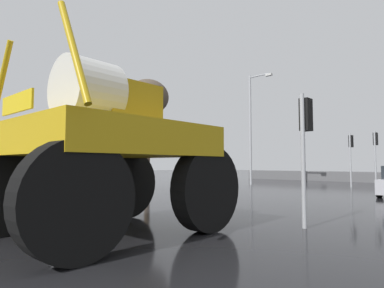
{
  "coord_description": "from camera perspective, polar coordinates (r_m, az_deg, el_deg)",
  "views": [
    {
      "loc": [
        7.81,
        0.66,
        1.59
      ],
      "look_at": [
        1.13,
        7.72,
        2.2
      ],
      "focal_mm": 30.51,
      "sensor_mm": 36.0,
      "label": 1
    }
  ],
  "objects": [
    {
      "name": "oversize_sprayer",
      "position": [
        7.81,
        -14.51,
        -0.77
      ],
      "size": [
        4.4,
        5.45,
        4.39
      ],
      "rotation": [
        0.0,
        0.0,
        1.6
      ],
      "color": "black",
      "rests_on": "ground"
    },
    {
      "name": "traffic_signal_far_right",
      "position": [
        25.34,
        26.02,
        -0.66
      ],
      "size": [
        0.24,
        0.55,
        3.73
      ],
      "color": "#A8AAAF",
      "rests_on": "ground"
    },
    {
      "name": "traffic_signal_far_left",
      "position": [
        24.92,
        29.42,
        -0.37
      ],
      "size": [
        0.24,
        0.55,
        3.81
      ],
      "color": "#A8AAAF",
      "rests_on": "ground"
    },
    {
      "name": "traffic_signal_near_left",
      "position": [
        15.25,
        -14.62,
        0.16
      ],
      "size": [
        0.24,
        0.54,
        3.5
      ],
      "color": "#A8AAAF",
      "rests_on": "ground"
    },
    {
      "name": "roadside_barrier",
      "position": [
        32.37,
        29.56,
        -5.13
      ],
      "size": [
        25.9,
        0.24,
        0.9
      ],
      "primitive_type": "cube",
      "color": "#59595B",
      "rests_on": "ground"
    },
    {
      "name": "ground_plane",
      "position": [
        19.08,
        19.3,
        -8.16
      ],
      "size": [
        120.0,
        120.0,
        0.0
      ],
      "primitive_type": "plane",
      "color": "black"
    },
    {
      "name": "bare_tree_left",
      "position": [
        20.9,
        -7.75,
        7.78
      ],
      "size": [
        2.65,
        2.65,
        6.94
      ],
      "color": "#473828",
      "rests_on": "ground"
    },
    {
      "name": "traffic_signal_near_right",
      "position": [
        8.87,
        19.21,
        2.32
      ],
      "size": [
        0.24,
        0.54,
        3.39
      ],
      "color": "#A8AAAF",
      "rests_on": "ground"
    },
    {
      "name": "streetlight_far_left",
      "position": [
        26.11,
        10.43,
        3.54
      ],
      "size": [
        2.05,
        0.24,
        8.65
      ],
      "color": "#A8AAAF",
      "rests_on": "ground"
    }
  ]
}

